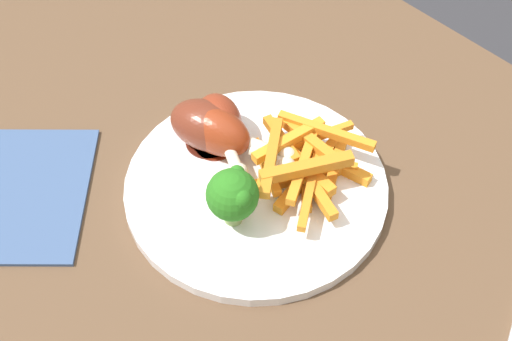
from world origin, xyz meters
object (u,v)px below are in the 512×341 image
Objects in this scene: dinner_plate at (256,187)px; broccoli_floret_front at (234,196)px; dining_table at (192,251)px; chicken_drumstick_near at (218,132)px; chicken_drumstick_extra at (220,124)px; chicken_drumstick_far at (211,127)px; carrot_fries_pile at (307,163)px.

broccoli_floret_front reaches higher than dinner_plate.
dinner_plate is (0.04, 0.06, 0.11)m from dining_table.
chicken_drumstick_near is at bearing 106.40° from dining_table.
chicken_drumstick_near reaches higher than chicken_drumstick_extra.
chicken_drumstick_far is (-0.07, 0.00, 0.03)m from dinner_plate.
dining_table is at bearing -70.25° from chicken_drumstick_extra.
chicken_drumstick_near is at bearing -50.98° from chicken_drumstick_extra.
broccoli_floret_front is (0.06, 0.01, 0.15)m from dining_table.
chicken_drumstick_extra is at bearing 78.63° from chicken_drumstick_far.
carrot_fries_pile is 1.00× the size of chicken_drumstick_far.
dinner_plate is 0.07m from broccoli_floret_front.
chicken_drumstick_far is (-0.03, 0.06, 0.14)m from dining_table.
chicken_drumstick_near is (-0.09, -0.04, 0.01)m from carrot_fries_pile.
dining_table is 0.16m from chicken_drumstick_extra.
dining_table is 10.69× the size of chicken_drumstick_extra.
chicken_drumstick_near is 1.24× the size of chicken_drumstick_extra.
dinner_plate is 1.87× the size of chicken_drumstick_far.
broccoli_floret_front reaches higher than chicken_drumstick_far.
chicken_drumstick_extra reaches higher than dinner_plate.
dining_table is 0.15m from chicken_drumstick_near.
dinner_plate is 0.08m from chicken_drumstick_extra.
dinner_plate is 0.07m from chicken_drumstick_near.
broccoli_floret_front is at bearing -33.62° from chicken_drumstick_extra.
broccoli_floret_front is 0.45× the size of chicken_drumstick_far.
chicken_drumstick_near reaches higher than dinner_plate.
carrot_fries_pile is 1.26× the size of chicken_drumstick_extra.
broccoli_floret_front is 0.10m from chicken_drumstick_far.
chicken_drumstick_far is at bearing 114.09° from dining_table.
carrot_fries_pile is at bearing 60.04° from dinner_plate.
carrot_fries_pile is at bearing 85.73° from broccoli_floret_front.
broccoli_floret_front is at bearing -28.50° from chicken_drumstick_far.
dining_table is at bearing -65.91° from chicken_drumstick_far.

